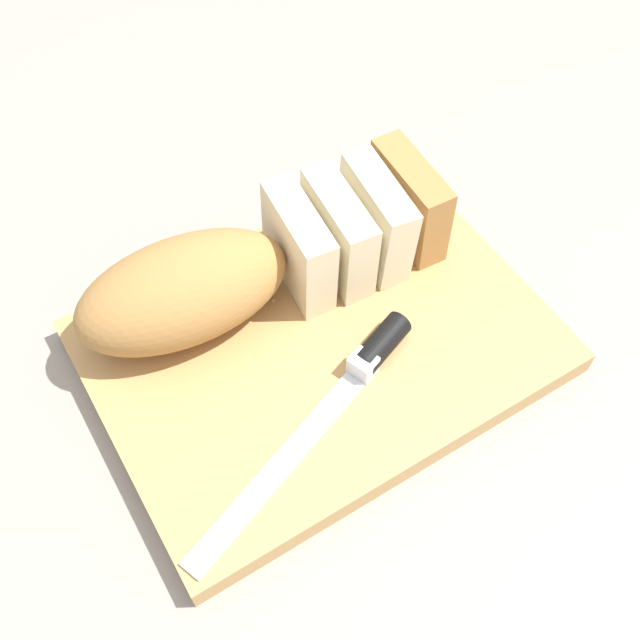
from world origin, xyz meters
name	(u,v)px	position (x,y,z in m)	size (l,w,h in m)	color
ground_plane	(320,354)	(0.00, 0.00, 0.00)	(3.00, 3.00, 0.00)	gray
cutting_board	(320,346)	(0.00, 0.00, 0.01)	(0.40, 0.29, 0.03)	tan
bread_loaf	(252,265)	(-0.02, 0.08, 0.07)	(0.35, 0.13, 0.09)	#A8753D
bread_knife	(357,374)	(0.00, -0.05, 0.03)	(0.27, 0.11, 0.02)	silver
crumb_near_knife	(268,283)	(-0.01, 0.08, 0.03)	(0.01, 0.01, 0.01)	tan
crumb_near_loaf	(273,300)	(-0.01, 0.06, 0.03)	(0.00, 0.00, 0.00)	tan
crumb_stray_left	(311,312)	(0.01, 0.03, 0.03)	(0.00, 0.00, 0.00)	tan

